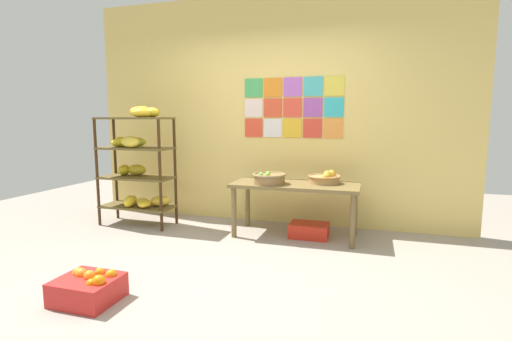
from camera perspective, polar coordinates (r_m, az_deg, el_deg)
ground at (r=3.56m, az=-5.11°, el=-14.67°), size 9.41×9.41×0.00m
back_wall_with_art at (r=4.94m, az=2.42°, el=9.03°), size 4.99×0.07×2.94m
banana_shelf_unit at (r=5.03m, az=-17.56°, el=1.82°), size 0.95×0.46×1.52m
display_table at (r=4.38m, az=5.98°, el=-2.98°), size 1.45×0.62×0.63m
fruit_basket_right at (r=4.31m, az=2.01°, el=-1.15°), size 0.38×0.38×0.14m
fruit_basket_back_right at (r=4.42m, az=10.43°, el=-1.16°), size 0.37×0.37×0.15m
produce_crate_under_table at (r=4.46m, az=8.05°, el=-8.95°), size 0.44×0.30×0.16m
orange_crate_foreground at (r=3.21m, az=-24.07°, el=-15.94°), size 0.44×0.38×0.24m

